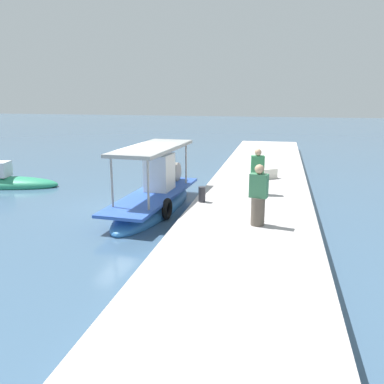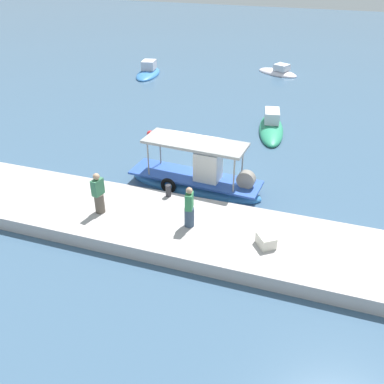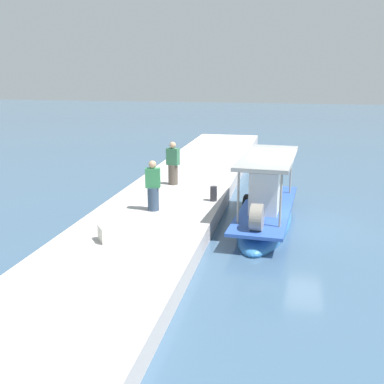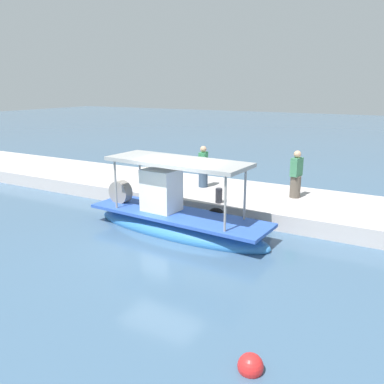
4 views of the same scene
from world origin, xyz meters
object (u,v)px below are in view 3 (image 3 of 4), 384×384
at_px(fisherman_near_bollard, 153,188).
at_px(cargo_crate, 112,233).
at_px(mooring_bollard, 214,194).
at_px(main_fishing_boat, 266,213).
at_px(fisherman_by_crate, 173,165).

distance_m(fisherman_near_bollard, cargo_crate, 3.04).
height_order(fisherman_near_bollard, mooring_bollard, fisherman_near_bollard).
relative_size(main_fishing_boat, fisherman_by_crate, 3.70).
bearing_deg(mooring_bollard, cargo_crate, -24.37).
height_order(main_fishing_boat, cargo_crate, main_fishing_boat).
height_order(main_fishing_boat, fisherman_by_crate, main_fishing_boat).
bearing_deg(main_fishing_boat, fisherman_near_bollard, -76.25).
bearing_deg(cargo_crate, mooring_bollard, 155.63).
height_order(fisherman_by_crate, mooring_bollard, fisherman_by_crate).
bearing_deg(cargo_crate, fisherman_by_crate, 179.63).
bearing_deg(mooring_bollard, fisherman_by_crate, -136.78).
xyz_separation_m(fisherman_by_crate, mooring_bollard, (2.13, 2.00, -0.52)).
bearing_deg(fisherman_near_bollard, cargo_crate, -5.54).
bearing_deg(cargo_crate, main_fishing_boat, 134.60).
bearing_deg(fisherman_by_crate, main_fishing_boat, 54.35).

